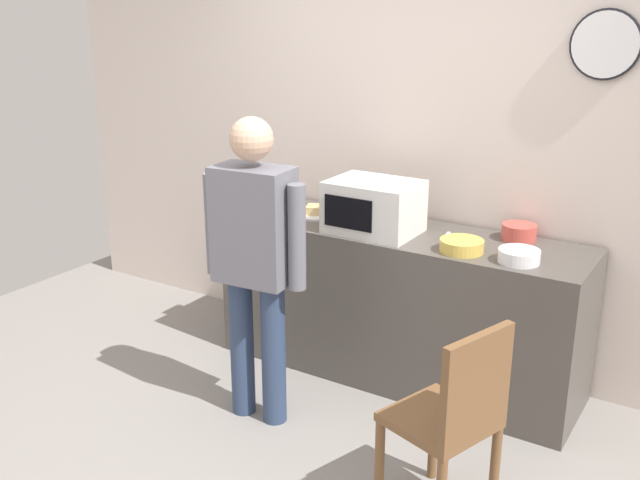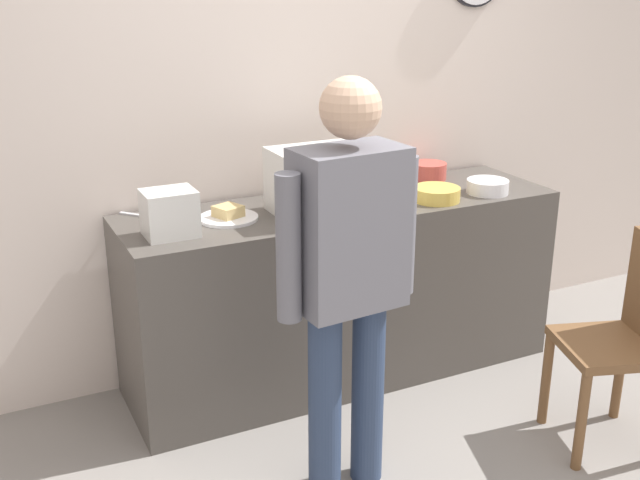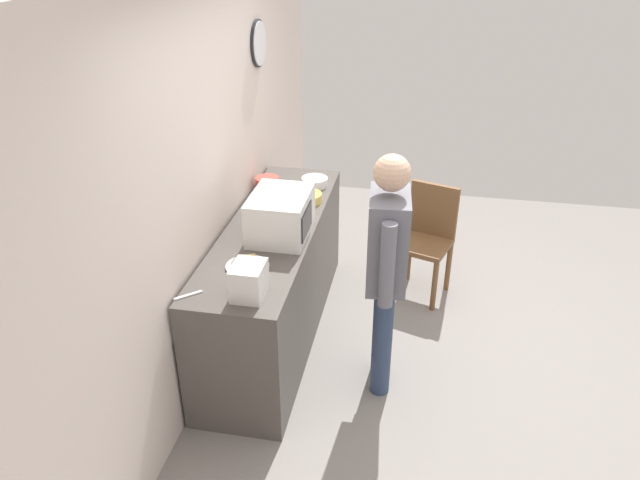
# 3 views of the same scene
# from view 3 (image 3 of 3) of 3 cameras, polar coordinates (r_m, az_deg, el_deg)

# --- Properties ---
(ground_plane) EXTENTS (6.00, 6.00, 0.00)m
(ground_plane) POSITION_cam_3_polar(r_m,az_deg,el_deg) (4.50, 10.90, -11.22)
(ground_plane) COLOR gray
(back_wall) EXTENTS (5.40, 0.13, 2.60)m
(back_wall) POSITION_cam_3_polar(r_m,az_deg,el_deg) (4.07, -10.49, 5.81)
(back_wall) COLOR silver
(back_wall) RESTS_ON ground_plane
(kitchen_counter) EXTENTS (2.18, 0.62, 0.92)m
(kitchen_counter) POSITION_cam_3_polar(r_m,az_deg,el_deg) (4.46, -4.34, -3.82)
(kitchen_counter) COLOR #4C4742
(kitchen_counter) RESTS_ON ground_plane
(microwave) EXTENTS (0.50, 0.39, 0.30)m
(microwave) POSITION_cam_3_polar(r_m,az_deg,el_deg) (4.04, -3.76, 2.38)
(microwave) COLOR silver
(microwave) RESTS_ON kitchen_counter
(sandwich_plate) EXTENTS (0.27, 0.27, 0.07)m
(sandwich_plate) POSITION_cam_3_polar(r_m,az_deg,el_deg) (3.74, -6.92, -2.36)
(sandwich_plate) COLOR white
(sandwich_plate) RESTS_ON kitchen_counter
(salad_bowl) EXTENTS (0.23, 0.23, 0.07)m
(salad_bowl) POSITION_cam_3_polar(r_m,az_deg,el_deg) (4.57, -1.29, 4.07)
(salad_bowl) COLOR gold
(salad_bowl) RESTS_ON kitchen_counter
(cereal_bowl) EXTENTS (0.21, 0.21, 0.07)m
(cereal_bowl) POSITION_cam_3_polar(r_m,az_deg,el_deg) (4.85, -0.52, 5.57)
(cereal_bowl) COLOR white
(cereal_bowl) RESTS_ON kitchen_counter
(mixing_bowl) EXTENTS (0.19, 0.19, 0.09)m
(mixing_bowl) POSITION_cam_3_polar(r_m,az_deg,el_deg) (4.82, -5.03, 5.44)
(mixing_bowl) COLOR #C64C42
(mixing_bowl) RESTS_ON kitchen_counter
(toaster) EXTENTS (0.22, 0.18, 0.20)m
(toaster) POSITION_cam_3_polar(r_m,az_deg,el_deg) (3.43, -6.80, -3.86)
(toaster) COLOR silver
(toaster) RESTS_ON kitchen_counter
(fork_utensil) EXTENTS (0.13, 0.14, 0.01)m
(fork_utensil) POSITION_cam_3_polar(r_m,az_deg,el_deg) (3.54, -12.43, -5.15)
(fork_utensil) COLOR silver
(fork_utensil) RESTS_ON kitchen_counter
(spoon_utensil) EXTENTS (0.05, 0.17, 0.01)m
(spoon_utensil) POSITION_cam_3_polar(r_m,az_deg,el_deg) (4.48, -4.08, 3.03)
(spoon_utensil) COLOR silver
(spoon_utensil) RESTS_ON kitchen_counter
(person_standing) EXTENTS (0.59, 0.27, 1.65)m
(person_standing) POSITION_cam_3_polar(r_m,az_deg,el_deg) (3.73, 6.36, -1.93)
(person_standing) COLOR navy
(person_standing) RESTS_ON ground_plane
(wooden_chair) EXTENTS (0.51, 0.51, 0.94)m
(wooden_chair) POSITION_cam_3_polar(r_m,az_deg,el_deg) (5.00, 10.17, 0.44)
(wooden_chair) COLOR brown
(wooden_chair) RESTS_ON ground_plane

